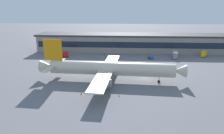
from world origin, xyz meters
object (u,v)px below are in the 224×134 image
(baggage_tug, at_px, (151,57))
(fuel_truck, at_px, (61,55))
(traffic_cone_2, at_px, (119,95))
(traffic_cone_1, at_px, (44,86))
(catering_truck, at_px, (175,55))
(stair_truck, at_px, (204,54))
(airliner, at_px, (109,69))
(traffic_cone_0, at_px, (81,93))

(baggage_tug, xyz_separation_m, fuel_truck, (-55.50, -0.07, 0.80))
(traffic_cone_2, bearing_deg, traffic_cone_1, 167.13)
(catering_truck, height_order, stair_truck, catering_truck)
(fuel_truck, bearing_deg, traffic_cone_1, -80.92)
(airliner, relative_size, traffic_cone_0, 85.10)
(fuel_truck, height_order, traffic_cone_2, fuel_truck)
(fuel_truck, height_order, traffic_cone_1, fuel_truck)
(airliner, bearing_deg, traffic_cone_0, -119.55)
(fuel_truck, bearing_deg, catering_truck, 2.27)
(airliner, bearing_deg, stair_truck, 41.38)
(airliner, distance_m, traffic_cone_1, 27.60)
(fuel_truck, xyz_separation_m, traffic_cone_1, (8.17, -51.16, -1.56))
(catering_truck, xyz_separation_m, baggage_tug, (-15.09, -2.73, -1.21))
(stair_truck, bearing_deg, traffic_cone_2, -127.79)
(baggage_tug, bearing_deg, airliner, -118.02)
(stair_truck, bearing_deg, traffic_cone_1, -143.95)
(fuel_truck, relative_size, traffic_cone_0, 11.82)
(baggage_tug, bearing_deg, traffic_cone_1, -132.74)
(catering_truck, bearing_deg, traffic_cone_0, -127.53)
(baggage_tug, height_order, fuel_truck, fuel_truck)
(catering_truck, xyz_separation_m, traffic_cone_1, (-62.41, -53.95, -1.97))
(catering_truck, height_order, traffic_cone_1, catering_truck)
(baggage_tug, xyz_separation_m, traffic_cone_2, (-17.18, -58.11, -0.78))
(baggage_tug, bearing_deg, traffic_cone_0, -118.45)
(catering_truck, height_order, traffic_cone_0, catering_truck)
(baggage_tug, bearing_deg, traffic_cone_2, -106.47)
(airliner, xyz_separation_m, traffic_cone_0, (-9.06, -15.97, -5.03))
(baggage_tug, relative_size, traffic_cone_1, 6.09)
(catering_truck, xyz_separation_m, traffic_cone_2, (-32.27, -60.84, -1.99))
(traffic_cone_1, xyz_separation_m, traffic_cone_2, (30.15, -6.89, -0.02))
(traffic_cone_0, bearing_deg, stair_truck, 45.10)
(catering_truck, height_order, traffic_cone_2, catering_truck)
(catering_truck, relative_size, traffic_cone_1, 11.68)
(fuel_truck, distance_m, traffic_cone_2, 69.57)
(catering_truck, relative_size, stair_truck, 1.18)
(airliner, height_order, fuel_truck, airliner)
(airliner, xyz_separation_m, baggage_tug, (22.04, 41.41, -4.31))
(airliner, bearing_deg, fuel_truck, 128.99)
(stair_truck, xyz_separation_m, traffic_cone_0, (-65.23, -65.45, -1.61))
(fuel_truck, bearing_deg, airliner, -51.01)
(traffic_cone_1, height_order, traffic_cone_2, traffic_cone_1)
(stair_truck, distance_m, traffic_cone_0, 92.42)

